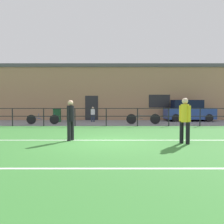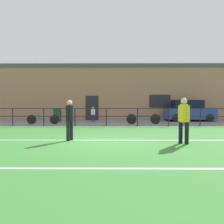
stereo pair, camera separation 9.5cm
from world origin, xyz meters
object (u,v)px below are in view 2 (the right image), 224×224
at_px(bicycle_parked_0, 43,119).
at_px(bicycle_parked_1, 143,119).
at_px(player_striker, 184,118).
at_px(player_goalkeeper, 70,118).
at_px(parked_car_red, 189,111).
at_px(spectator_child, 93,113).
at_px(trash_bin_0, 57,115).

relative_size(bicycle_parked_0, bicycle_parked_1, 0.95).
bearing_deg(player_striker, bicycle_parked_1, -39.23).
distance_m(player_striker, bicycle_parked_0, 10.53).
relative_size(player_goalkeeper, bicycle_parked_1, 0.68).
distance_m(player_goalkeeper, bicycle_parked_0, 7.48).
relative_size(parked_car_red, bicycle_parked_0, 1.71).
distance_m(player_goalkeeper, parked_car_red, 12.42).
height_order(spectator_child, parked_car_red, parked_car_red).
xyz_separation_m(player_striker, bicycle_parked_0, (-7.40, 7.47, -0.58)).
bearing_deg(bicycle_parked_1, player_goalkeeper, -118.90).
bearing_deg(bicycle_parked_1, parked_car_red, 34.48).
bearing_deg(player_goalkeeper, bicycle_parked_0, -132.44).
height_order(bicycle_parked_0, bicycle_parked_1, bicycle_parked_1).
bearing_deg(parked_car_red, bicycle_parked_0, -165.33).
bearing_deg(bicycle_parked_0, spectator_child, 31.56).
distance_m(player_striker, trash_bin_0, 11.66).
bearing_deg(bicycle_parked_1, spectator_child, 152.23).
distance_m(spectator_child, trash_bin_0, 2.76).
xyz_separation_m(parked_car_red, bicycle_parked_0, (-10.97, -2.87, -0.46)).
bearing_deg(player_goalkeeper, trash_bin_0, -140.62).
height_order(parked_car_red, trash_bin_0, parked_car_red).
bearing_deg(trash_bin_0, parked_car_red, 5.06).
bearing_deg(parked_car_red, trash_bin_0, -174.94).
xyz_separation_m(player_striker, bicycle_parked_1, (-0.47, 7.56, -0.56)).
xyz_separation_m(spectator_child, bicycle_parked_0, (-3.28, -2.02, -0.32)).
height_order(parked_car_red, bicycle_parked_0, parked_car_red).
distance_m(spectator_child, parked_car_red, 7.74).
bearing_deg(spectator_child, bicycle_parked_0, 21.75).
bearing_deg(bicycle_parked_0, trash_bin_0, 74.95).
xyz_separation_m(player_goalkeeper, bicycle_parked_0, (-3.14, 6.76, -0.54)).
xyz_separation_m(parked_car_red, trash_bin_0, (-10.45, -0.93, -0.28)).
height_order(spectator_child, bicycle_parked_0, spectator_child).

